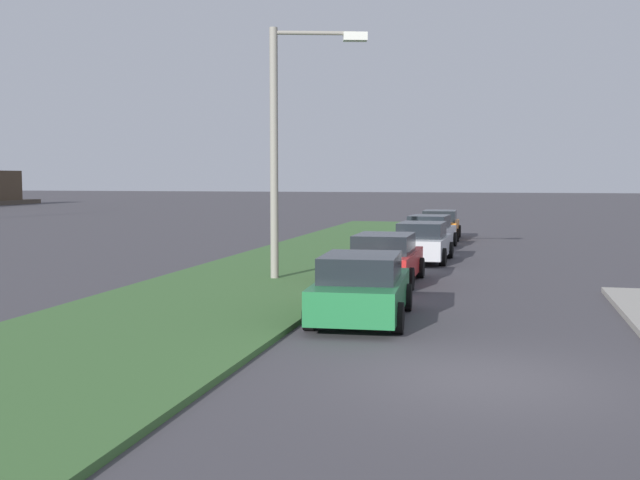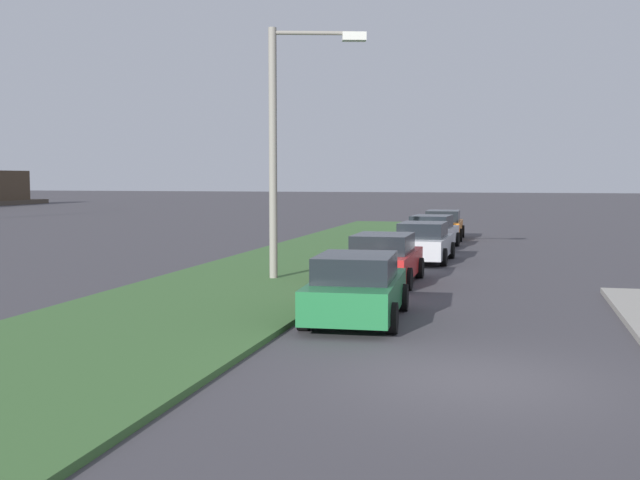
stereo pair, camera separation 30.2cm
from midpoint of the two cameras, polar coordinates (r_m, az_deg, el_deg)
name	(u,v)px [view 2 (the right image)]	position (r m, az deg, el deg)	size (l,w,h in m)	color
ground	(472,380)	(12.33, 11.95, -10.11)	(300.00, 300.00, 0.00)	#423F44
grass_median	(258,279)	(23.32, -4.24, -2.90)	(60.00, 6.00, 0.12)	#3D6633
parked_car_green	(357,288)	(16.78, 3.25, -3.60)	(4.40, 2.21, 1.47)	#1E6B38
parked_car_red	(384,259)	(22.75, 5.13, -1.43)	(4.30, 2.03, 1.47)	red
parked_car_silver	(423,242)	(28.76, 7.98, -0.18)	(4.34, 2.10, 1.47)	#B2B5BA
parked_car_white	(432,232)	(34.10, 8.57, 0.57)	(4.40, 2.22, 1.47)	silver
parked_car_orange	(443,225)	(39.31, 9.35, 1.09)	(4.34, 2.10, 1.47)	orange
streetlight	(285,135)	(22.90, -2.25, 7.83)	(1.06, 2.81, 7.50)	gray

